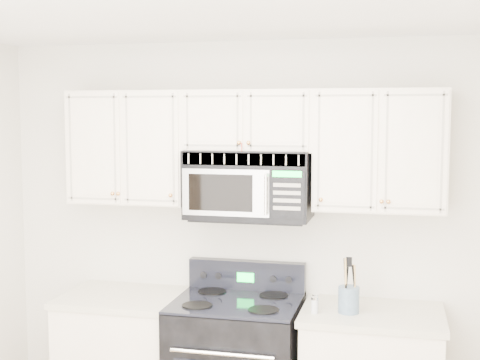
% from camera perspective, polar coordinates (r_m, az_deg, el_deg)
% --- Properties ---
extents(room, '(3.51, 3.51, 2.61)m').
position_cam_1_polar(room, '(2.89, -6.07, -10.79)').
color(room, '#7C6345').
rests_on(room, ground).
extents(upper_cabinets, '(2.44, 0.37, 0.75)m').
position_cam_1_polar(upper_cabinets, '(4.31, 0.88, 3.21)').
color(upper_cabinets, beige).
rests_on(upper_cabinets, ground).
extents(microwave, '(0.79, 0.45, 0.44)m').
position_cam_1_polar(microwave, '(4.29, 0.80, -0.35)').
color(microwave, black).
rests_on(microwave, ground).
extents(utensil_crock, '(0.13, 0.13, 0.34)m').
position_cam_1_polar(utensil_crock, '(4.15, 9.27, -9.92)').
color(utensil_crock, slate).
rests_on(utensil_crock, base_cabinet_right).
extents(shaker_salt, '(0.04, 0.04, 0.10)m').
position_cam_1_polar(shaker_salt, '(4.11, 6.38, -10.57)').
color(shaker_salt, silver).
rests_on(shaker_salt, base_cabinet_right).
extents(shaker_pepper, '(0.04, 0.04, 0.09)m').
position_cam_1_polar(shaker_pepper, '(4.20, 6.46, -10.28)').
color(shaker_pepper, silver).
rests_on(shaker_pepper, base_cabinet_right).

